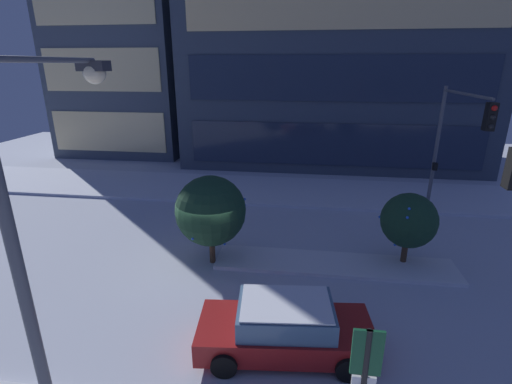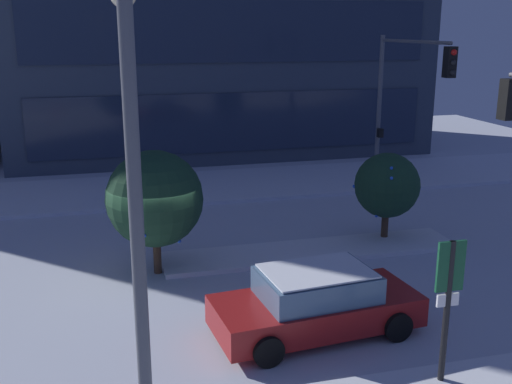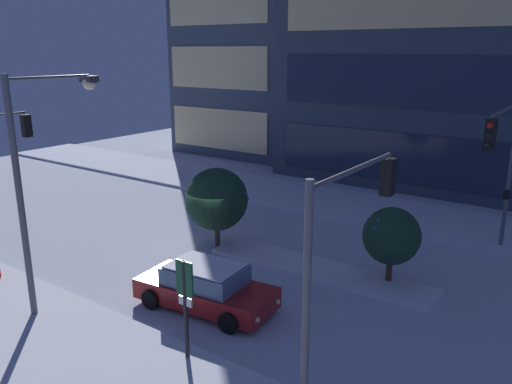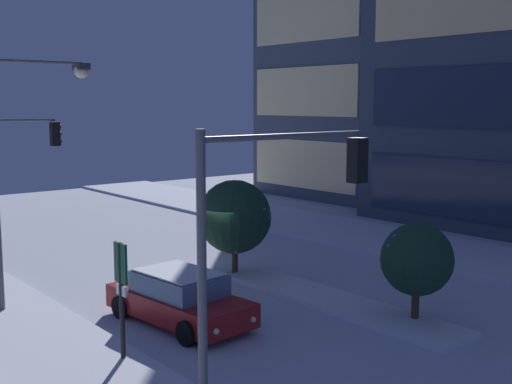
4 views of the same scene
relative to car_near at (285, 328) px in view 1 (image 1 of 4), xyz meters
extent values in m
plane|color=silver|center=(-3.32, 4.19, -0.71)|extent=(52.00, 52.00, 0.00)
cube|color=silver|center=(-3.32, 13.08, -0.64)|extent=(52.00, 5.20, 0.14)
cube|color=silver|center=(1.58, 4.66, -0.64)|extent=(9.00, 1.80, 0.14)
cube|color=#232D42|center=(2.05, 17.08, 1.43)|extent=(19.38, 0.10, 2.85)
cube|color=#232D42|center=(2.05, 17.08, 5.71)|extent=(19.38, 0.10, 2.85)
cube|color=#F2D18C|center=(2.05, 17.08, 9.99)|extent=(19.38, 0.10, 2.85)
cube|color=#424C5B|center=(-14.96, 24.63, 8.45)|extent=(10.10, 11.32, 18.32)
cube|color=#F9E09E|center=(-14.96, 18.93, 1.58)|extent=(9.09, 0.10, 3.05)
cube|color=#F9E09E|center=(-14.96, 18.93, 6.16)|extent=(9.09, 0.10, 3.05)
cube|color=#F9E09E|center=(-14.96, 18.93, 10.73)|extent=(9.09, 0.10, 3.05)
cube|color=maroon|center=(0.00, 0.00, -0.18)|extent=(4.73, 2.33, 0.66)
cube|color=slate|center=(0.00, 0.00, 0.43)|extent=(2.62, 1.94, 0.60)
cube|color=white|center=(0.00, 0.00, 0.76)|extent=(2.43, 1.81, 0.04)
sphere|color=#F9E5B2|center=(2.23, 0.86, -0.22)|extent=(0.16, 0.16, 0.16)
sphere|color=#F9E5B2|center=(2.35, -0.43, -0.22)|extent=(0.16, 0.16, 0.16)
cylinder|color=black|center=(1.41, 1.09, -0.38)|extent=(0.68, 0.28, 0.66)
cylinder|color=black|center=(1.59, -0.81, -0.38)|extent=(0.68, 0.28, 0.66)
cylinder|color=black|center=(-1.59, 0.80, -0.38)|extent=(0.68, 0.28, 0.66)
cylinder|color=black|center=(-1.41, -1.09, -0.38)|extent=(0.68, 0.28, 0.66)
sphere|color=black|center=(5.35, 1.50, 4.18)|extent=(0.20, 0.20, 0.20)
sphere|color=black|center=(5.35, 1.50, 3.86)|extent=(0.20, 0.20, 0.20)
cylinder|color=#565960|center=(6.80, 11.28, 2.44)|extent=(0.18, 0.18, 6.31)
cylinder|color=#565960|center=(6.80, 8.80, 5.40)|extent=(0.12, 4.96, 0.12)
cube|color=black|center=(6.80, 6.32, 4.80)|extent=(0.32, 0.36, 1.00)
sphere|color=red|center=(6.80, 6.13, 5.12)|extent=(0.20, 0.20, 0.20)
sphere|color=black|center=(6.80, 6.13, 4.80)|extent=(0.20, 0.20, 0.20)
sphere|color=black|center=(6.80, 6.13, 4.48)|extent=(0.20, 0.20, 0.20)
cube|color=black|center=(6.80, 11.06, 1.69)|extent=(0.20, 0.24, 0.36)
cylinder|color=#565960|center=(-3.99, -3.62, 3.04)|extent=(0.20, 0.20, 7.50)
cylinder|color=#565960|center=(-3.93, -2.27, 6.64)|extent=(0.22, 2.71, 0.10)
cube|color=#333338|center=(-3.87, -0.92, 6.54)|extent=(0.56, 0.36, 0.20)
sphere|color=#F9E5B2|center=(-3.87, -0.92, 6.41)|extent=(0.44, 0.44, 0.44)
cube|color=#144C2D|center=(1.58, -2.60, 1.73)|extent=(0.55, 0.06, 0.96)
cube|color=white|center=(1.58, -2.60, 1.07)|extent=(0.44, 0.05, 0.24)
cylinder|color=#473323|center=(4.21, 5.15, -0.23)|extent=(0.22, 0.22, 0.96)
sphere|color=#193823|center=(4.21, 5.15, 1.12)|extent=(2.04, 2.04, 2.04)
sphere|color=blue|center=(3.89, 4.28, 1.58)|extent=(0.10, 0.10, 0.10)
sphere|color=blue|center=(3.96, 4.45, 1.84)|extent=(0.10, 0.10, 0.10)
sphere|color=blue|center=(3.76, 4.86, 0.24)|extent=(0.10, 0.10, 0.10)
sphere|color=blue|center=(4.48, 5.83, 1.84)|extent=(0.10, 0.10, 0.10)
sphere|color=blue|center=(3.22, 5.43, 1.08)|extent=(0.10, 0.10, 0.10)
cylinder|color=#473323|center=(-3.07, 4.32, -0.20)|extent=(0.22, 0.22, 1.02)
sphere|color=#193823|center=(-3.07, 4.32, 1.43)|extent=(2.63, 2.63, 2.63)
sphere|color=blue|center=(-4.14, 4.89, 1.99)|extent=(0.10, 0.10, 0.10)
sphere|color=blue|center=(-3.75, 5.13, 0.62)|extent=(0.10, 0.10, 0.10)
sphere|color=blue|center=(-1.90, 4.95, 1.47)|extent=(0.10, 0.10, 0.10)
sphere|color=blue|center=(-2.49, 3.95, 0.29)|extent=(0.10, 0.10, 0.10)
sphere|color=blue|center=(-1.85, 4.68, 1.82)|extent=(0.10, 0.10, 0.10)
sphere|color=blue|center=(-3.47, 3.23, 0.78)|extent=(0.10, 0.10, 0.10)
camera|label=1|loc=(0.35, -8.11, 6.58)|focal=26.10mm
camera|label=2|loc=(-4.39, -11.56, 5.90)|focal=42.56mm
camera|label=3|loc=(10.15, -11.50, 7.43)|focal=36.11mm
camera|label=4|loc=(15.05, -9.55, 5.45)|focal=45.65mm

